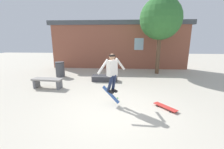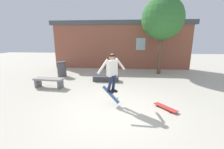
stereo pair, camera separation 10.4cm
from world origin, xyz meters
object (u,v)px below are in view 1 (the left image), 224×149
Objects in this scene: trash_bin at (60,69)px; skate_ledge at (105,78)px; tree_right at (161,19)px; skateboard_flipping at (111,95)px; skater at (112,70)px; park_bench at (48,81)px; skateboard_resting at (165,107)px.

skate_ledge is at bearing -15.92° from trash_bin.
tree_right reaches higher than trash_bin.
skate_ledge is 2.10× the size of skateboard_flipping.
tree_right is 6.37m from skater.
park_bench is 1.58× the size of trash_bin.
tree_right reaches higher than skater.
skate_ledge is 3.39m from skater.
skateboard_resting is (5.51, -4.18, -0.42)m from trash_bin.
skateboard_flipping is at bearing -118.04° from tree_right.
skater is at bearing -78.45° from skate_ledge.
skate_ledge is 1.52× the size of trash_bin.
tree_right is 5.30m from skate_ledge.
park_bench is 5.53m from skateboard_resting.
skateboard_resting is at bearing -99.15° from tree_right.
skateboard_flipping is (0.60, -3.13, 0.23)m from skate_ledge.
skate_ledge is at bearing 147.84° from skater.
skateboard_flipping is at bearing -22.65° from park_bench.
park_bench is 3.03m from skate_ledge.
trash_bin is 0.68× the size of skater.
skate_ledge is at bearing 33.21° from park_bench.
skateboard_flipping is at bearing 45.49° from skateboard_resting.
park_bench is 2.32m from trash_bin.
trash_bin reaches higher than park_bench.
park_bench is at bearing 31.31° from skateboard_resting.
tree_right is 7.77m from park_bench.
tree_right reaches higher than skateboard_flipping.
park_bench is 1.08× the size of skater.
trash_bin reaches higher than skate_ledge.
skateboard_flipping is (3.58, -3.98, -0.10)m from trash_bin.
trash_bin reaches higher than skateboard_flipping.
trash_bin is (-0.32, 2.30, 0.15)m from park_bench.
trash_bin is 5.44m from skater.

